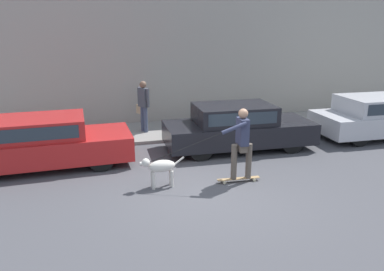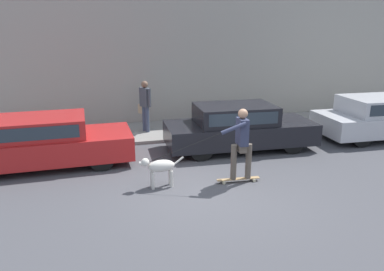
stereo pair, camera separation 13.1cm
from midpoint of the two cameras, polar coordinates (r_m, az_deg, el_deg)
ground_plane at (r=8.41m, az=3.04°, el=-8.26°), size 36.00×36.00×0.00m
back_wall at (r=13.81m, az=-4.93°, el=11.92°), size 32.00×0.30×4.91m
sidewalk_curb at (r=12.87m, az=-3.60°, el=0.75°), size 30.00×2.44×0.10m
parked_car_0 at (r=10.30m, az=-21.51°, el=-0.93°), size 4.45×1.87×1.30m
parked_car_1 at (r=11.00m, az=7.46°, el=1.17°), size 4.38×1.83×1.33m
parked_car_2 at (r=13.61m, az=27.11°, el=2.44°), size 4.24×1.98×1.33m
dog at (r=8.38m, az=-4.51°, el=-4.82°), size 1.02×0.29×0.72m
skateboarder at (r=8.54m, az=7.95°, el=-0.83°), size 2.65×0.57×1.74m
pedestrian_with_bag at (r=12.44m, az=-6.88°, el=4.86°), size 0.39×0.60×1.69m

